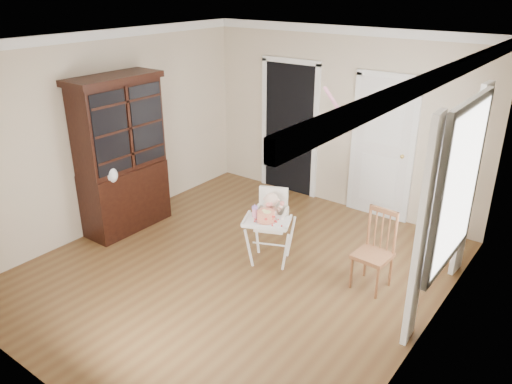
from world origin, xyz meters
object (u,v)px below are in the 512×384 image
Objects in this scene: cake at (266,216)px; china_cabinet at (121,155)px; sippy_cup at (255,211)px; high_chair at (271,219)px; dining_chair at (374,253)px.

cake is 0.12× the size of china_cabinet.
sippy_cup is 2.14m from china_cabinet.
sippy_cup is (-0.17, 0.01, 0.01)m from cake.
cake is at bearing -93.47° from high_chair.
high_chair is at bearing 110.18° from cake.
sippy_cup is 0.18× the size of dining_chair.
sippy_cup is at bearing -140.12° from high_chair.
high_chair is at bearing 11.09° from china_cabinet.
sippy_cup is at bearing 6.42° from china_cabinet.
dining_chair is (1.35, 0.45, -0.31)m from sippy_cup.
cake is (0.08, -0.20, 0.14)m from high_chair.
cake is 2.31m from china_cabinet.
china_cabinet reaches higher than sippy_cup.
sippy_cup reaches higher than cake.
high_chair is 1.29m from dining_chair.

